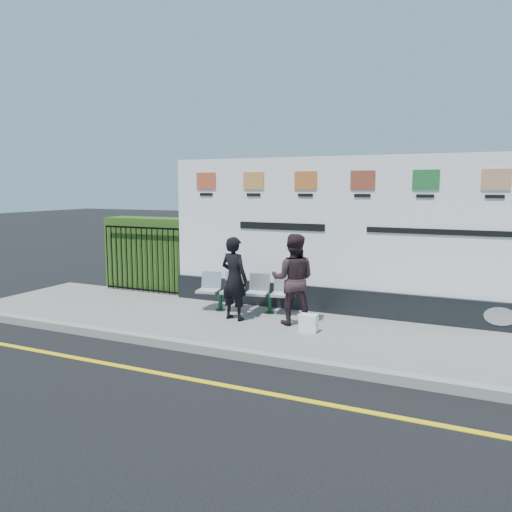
# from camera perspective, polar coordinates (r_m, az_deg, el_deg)

# --- Properties ---
(ground) EXTENTS (80.00, 80.00, 0.00)m
(ground) POSITION_cam_1_polar(r_m,az_deg,el_deg) (6.51, -0.58, -15.13)
(ground) COLOR black
(pavement) EXTENTS (14.00, 3.00, 0.12)m
(pavement) POSITION_cam_1_polar(r_m,az_deg,el_deg) (8.69, 6.50, -8.78)
(pavement) COLOR slate
(pavement) RESTS_ON ground
(kerb) EXTENTS (14.00, 0.18, 0.14)m
(kerb) POSITION_cam_1_polar(r_m,az_deg,el_deg) (7.34, 2.80, -11.83)
(kerb) COLOR gray
(kerb) RESTS_ON ground
(yellow_line) EXTENTS (14.00, 0.10, 0.01)m
(yellow_line) POSITION_cam_1_polar(r_m,az_deg,el_deg) (6.51, -0.58, -15.10)
(yellow_line) COLOR yellow
(yellow_line) RESTS_ON ground
(billboard) EXTENTS (8.00, 0.30, 3.00)m
(billboard) POSITION_cam_1_polar(r_m,az_deg,el_deg) (9.57, 11.98, 0.97)
(billboard) COLOR black
(billboard) RESTS_ON pavement
(hedge) EXTENTS (2.35, 0.70, 1.70)m
(hedge) POSITION_cam_1_polar(r_m,az_deg,el_deg) (12.15, -11.61, 0.30)
(hedge) COLOR #315419
(hedge) RESTS_ON pavement
(railing) EXTENTS (2.05, 0.06, 1.54)m
(railing) POSITION_cam_1_polar(r_m,az_deg,el_deg) (11.81, -12.88, -0.35)
(railing) COLOR black
(railing) RESTS_ON pavement
(bench) EXTENTS (1.96, 0.87, 0.41)m
(bench) POSITION_cam_1_polar(r_m,az_deg,el_deg) (9.78, -1.30, -5.24)
(bench) COLOR silver
(bench) RESTS_ON pavement
(woman_left) EXTENTS (0.63, 0.48, 1.54)m
(woman_left) POSITION_cam_1_polar(r_m,az_deg,el_deg) (9.12, -2.51, -2.58)
(woman_left) COLOR black
(woman_left) RESTS_ON pavement
(woman_right) EXTENTS (0.91, 0.79, 1.62)m
(woman_right) POSITION_cam_1_polar(r_m,az_deg,el_deg) (8.84, 4.28, -2.67)
(woman_right) COLOR #312023
(woman_right) RESTS_ON pavement
(handbag_brown) EXTENTS (0.28, 0.16, 0.21)m
(handbag_brown) POSITION_cam_1_polar(r_m,az_deg,el_deg) (9.78, -2.72, -3.40)
(handbag_brown) COLOR black
(handbag_brown) RESTS_ON bench
(carrier_bag_white) EXTENTS (0.30, 0.18, 0.30)m
(carrier_bag_white) POSITION_cam_1_polar(r_m,az_deg,el_deg) (8.52, 6.02, -7.64)
(carrier_bag_white) COLOR white
(carrier_bag_white) RESTS_ON pavement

